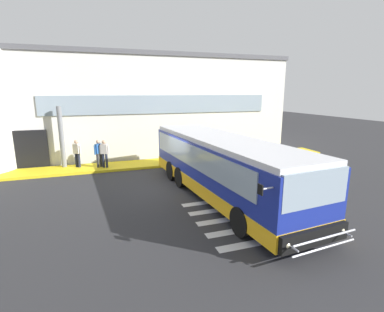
{
  "coord_description": "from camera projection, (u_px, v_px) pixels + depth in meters",
  "views": [
    {
      "loc": [
        -3.38,
        -13.01,
        4.62
      ],
      "look_at": [
        1.06,
        0.06,
        1.5
      ],
      "focal_mm": 26.64,
      "sensor_mm": 36.0,
      "label": 1
    }
  ],
  "objects": [
    {
      "name": "passenger_at_curb_edge",
      "position": [
        105.0,
        152.0,
        17.04
      ],
      "size": [
        0.55,
        0.47,
        1.68
      ],
      "color": "#1E2338",
      "rests_on": "boarding_curb"
    },
    {
      "name": "entry_support_column",
      "position": [
        62.0,
        137.0,
        16.97
      ],
      "size": [
        0.28,
        0.28,
        3.65
      ],
      "primitive_type": "cylinder",
      "color": "slate",
      "rests_on": "boarding_curb"
    },
    {
      "name": "bus_main_foreground",
      "position": [
        222.0,
        168.0,
        12.54
      ],
      "size": [
        3.48,
        11.09,
        2.7
      ],
      "color": "navy",
      "rests_on": "ground"
    },
    {
      "name": "passenger_near_column",
      "position": [
        77.0,
        152.0,
        17.08
      ],
      "size": [
        0.48,
        0.41,
        1.68
      ],
      "color": "#1E2338",
      "rests_on": "boarding_curb"
    },
    {
      "name": "terminal_building",
      "position": [
        128.0,
        104.0,
        23.81
      ],
      "size": [
        23.0,
        13.8,
        7.22
      ],
      "color": "silver",
      "rests_on": "ground"
    },
    {
      "name": "ground_plane",
      "position": [
        172.0,
        187.0,
        14.09
      ],
      "size": [
        80.0,
        90.0,
        0.02
      ],
      "primitive_type": "cube",
      "color": "#2B2B2D",
      "rests_on": "ground"
    },
    {
      "name": "passenger_by_doorway",
      "position": [
        99.0,
        152.0,
        17.11
      ],
      "size": [
        0.52,
        0.39,
        1.68
      ],
      "color": "#2D2D33",
      "rests_on": "boarding_curb"
    },
    {
      "name": "bay_paint_stripes",
      "position": [
        251.0,
        216.0,
        10.84
      ],
      "size": [
        4.4,
        3.96,
        0.01
      ],
      "color": "silver",
      "rests_on": "ground"
    },
    {
      "name": "boarding_curb",
      "position": [
        153.0,
        163.0,
        18.51
      ],
      "size": [
        25.2,
        2.0,
        0.15
      ],
      "primitive_type": "cube",
      "color": "yellow",
      "rests_on": "ground"
    }
  ]
}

